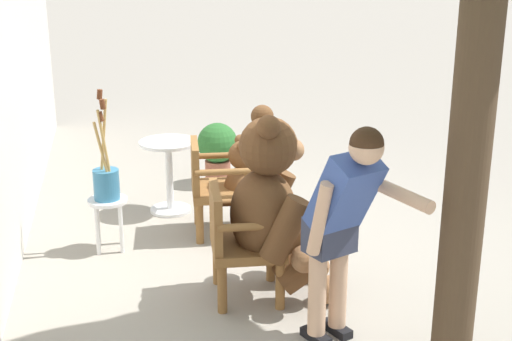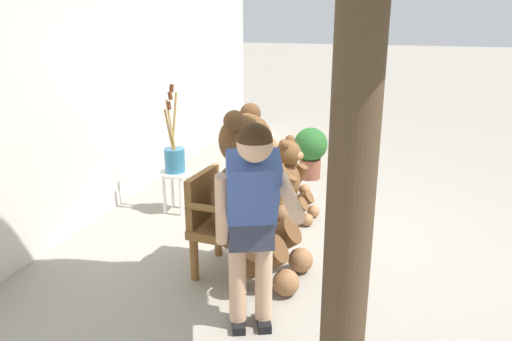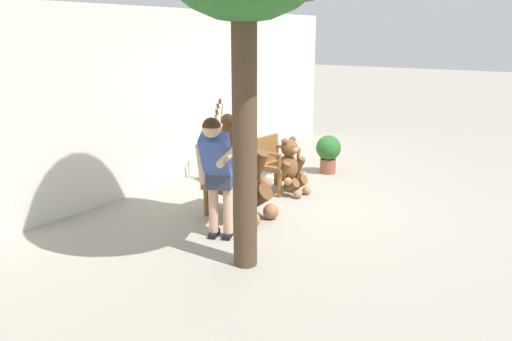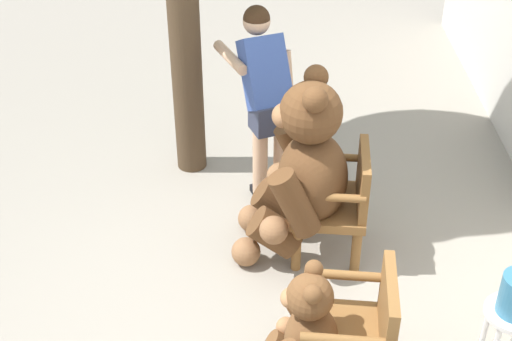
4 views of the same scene
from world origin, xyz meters
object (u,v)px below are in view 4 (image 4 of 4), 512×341
wooden_chair_left (337,200)px  person_visitor (265,91)px  wooden_chair_right (355,332)px  teddy_bear_small (303,334)px  white_stool (510,324)px  teddy_bear_large (302,171)px

wooden_chair_left → person_visitor: (-0.80, -0.52, 0.45)m
wooden_chair_right → teddy_bear_small: (-0.01, -0.29, -0.03)m
teddy_bear_small → white_stool: 1.25m
teddy_bear_large → wooden_chair_right: bearing=11.5°
wooden_chair_left → white_stool: wooden_chair_left is taller
teddy_bear_large → person_visitor: person_visitor is taller
teddy_bear_large → person_visitor: 0.86m
wooden_chair_left → white_stool: 1.44m
wooden_chair_right → wooden_chair_left: bearing=180.0°
wooden_chair_left → white_stool: size_ratio=1.87×
wooden_chair_left → person_visitor: bearing=-147.1°
teddy_bear_small → teddy_bear_large: bearing=178.6°
teddy_bear_large → teddy_bear_small: size_ratio=1.60×
teddy_bear_large → person_visitor: bearing=-161.9°
wooden_chair_right → white_stool: wooden_chair_right is taller
teddy_bear_small → wooden_chair_right: bearing=88.2°
wooden_chair_left → teddy_bear_large: teddy_bear_large is taller
teddy_bear_large → white_stool: 1.66m
wooden_chair_right → teddy_bear_large: 1.32m
white_stool → teddy_bear_small: bearing=-82.0°
wooden_chair_left → teddy_bear_small: bearing=-13.0°
teddy_bear_large → teddy_bear_small: 1.29m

